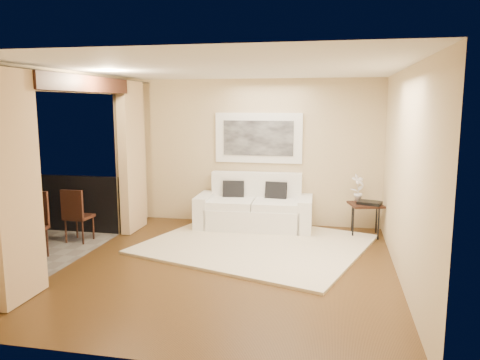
% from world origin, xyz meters
% --- Properties ---
extents(floor, '(5.00, 5.00, 0.00)m').
position_xyz_m(floor, '(0.00, 0.00, 0.00)').
color(floor, '#513517').
rests_on(floor, ground).
extents(room_shell, '(5.00, 6.40, 5.00)m').
position_xyz_m(room_shell, '(-2.13, 0.00, 2.52)').
color(room_shell, white).
rests_on(room_shell, ground).
extents(balcony, '(1.81, 2.60, 1.17)m').
position_xyz_m(balcony, '(-3.31, 0.00, 0.18)').
color(balcony, '#605B56').
rests_on(balcony, ground).
extents(curtains, '(0.16, 4.80, 2.64)m').
position_xyz_m(curtains, '(-2.11, 0.00, 1.34)').
color(curtains, '#D7B484').
rests_on(curtains, ground).
extents(artwork, '(1.62, 0.07, 0.92)m').
position_xyz_m(artwork, '(-0.01, 2.46, 1.62)').
color(artwork, white).
rests_on(artwork, room_shell).
extents(rug, '(3.93, 3.66, 0.04)m').
position_xyz_m(rug, '(0.19, 1.07, 0.02)').
color(rug, beige).
rests_on(rug, floor).
extents(sofa, '(2.09, 0.96, 0.99)m').
position_xyz_m(sofa, '(-0.01, 2.09, 0.35)').
color(sofa, white).
rests_on(sofa, floor).
extents(side_table, '(0.63, 0.63, 0.56)m').
position_xyz_m(side_table, '(1.93, 2.00, 0.50)').
color(side_table, black).
rests_on(side_table, floor).
extents(tray, '(0.45, 0.38, 0.05)m').
position_xyz_m(tray, '(1.99, 1.96, 0.59)').
color(tray, black).
rests_on(tray, side_table).
extents(orchid, '(0.30, 0.29, 0.48)m').
position_xyz_m(orchid, '(1.80, 2.17, 0.80)').
color(orchid, white).
rests_on(orchid, side_table).
extents(bistro_table, '(0.65, 0.65, 0.68)m').
position_xyz_m(bistro_table, '(-3.39, 0.16, 0.60)').
color(bistro_table, black).
rests_on(bistro_table, balcony).
extents(balcony_chair_far, '(0.40, 0.41, 0.89)m').
position_xyz_m(balcony_chair_far, '(-2.71, 0.63, 0.51)').
color(balcony_chair_far, black).
rests_on(balcony_chair_far, balcony).
extents(balcony_chair_near, '(0.47, 0.47, 0.98)m').
position_xyz_m(balcony_chair_near, '(-2.92, -0.19, 0.57)').
color(balcony_chair_near, black).
rests_on(balcony_chair_near, balcony).
extents(ice_bucket, '(0.18, 0.18, 0.20)m').
position_xyz_m(ice_bucket, '(-3.55, 0.26, 0.78)').
color(ice_bucket, white).
rests_on(ice_bucket, bistro_table).
extents(candle, '(0.06, 0.06, 0.07)m').
position_xyz_m(candle, '(-3.32, 0.31, 0.72)').
color(candle, '#FB3116').
rests_on(candle, bistro_table).
extents(vase, '(0.04, 0.04, 0.18)m').
position_xyz_m(vase, '(-3.40, -0.04, 0.77)').
color(vase, silver).
rests_on(vase, bistro_table).
extents(glass_a, '(0.06, 0.06, 0.12)m').
position_xyz_m(glass_a, '(-3.24, 0.05, 0.74)').
color(glass_a, white).
rests_on(glass_a, bistro_table).
extents(glass_b, '(0.06, 0.06, 0.12)m').
position_xyz_m(glass_b, '(-3.23, 0.21, 0.74)').
color(glass_b, silver).
rests_on(glass_b, bistro_table).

